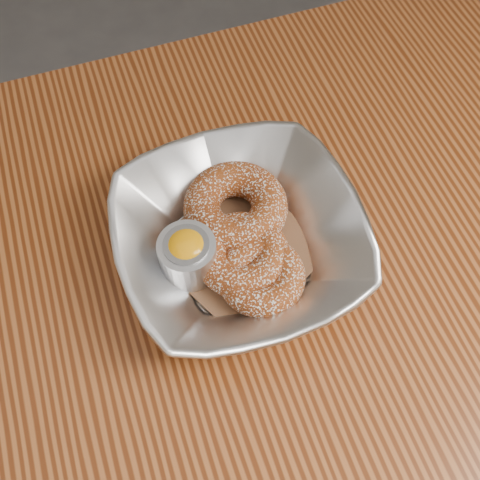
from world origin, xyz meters
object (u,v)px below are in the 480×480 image
object	(u,v)px
serving_bowl	(240,239)
donut_back	(236,207)
ramekin	(188,255)
table	(225,345)
donut_front	(261,276)
donut_extra	(242,255)

from	to	relation	value
serving_bowl	donut_back	distance (m)	0.04
donut_back	ramekin	size ratio (longest dim) A/B	1.91
table	donut_back	distance (m)	0.17
ramekin	table	bearing A→B (deg)	-73.52
serving_bowl	ramekin	world-z (taller)	ramekin
table	donut_back	bearing A→B (deg)	63.77
donut_back	donut_front	distance (m)	0.08
serving_bowl	donut_extra	size ratio (longest dim) A/B	2.59
serving_bowl	donut_extra	distance (m)	0.02
donut_back	ramekin	bearing A→B (deg)	-146.89
donut_back	donut_extra	distance (m)	0.06
donut_back	ramekin	xyz separation A→B (m)	(-0.07, -0.04, 0.01)
ramekin	serving_bowl	bearing A→B (deg)	2.53
donut_back	ramekin	world-z (taller)	ramekin
donut_extra	serving_bowl	bearing A→B (deg)	78.74
table	donut_front	size ratio (longest dim) A/B	13.44
donut_back	donut_extra	bearing A→B (deg)	-102.33
serving_bowl	ramekin	xyz separation A→B (m)	(-0.06, -0.00, 0.01)
table	donut_back	xyz separation A→B (m)	(0.05, 0.10, 0.13)
donut_front	ramekin	distance (m)	0.08
table	donut_front	bearing A→B (deg)	17.59
donut_extra	table	bearing A→B (deg)	-130.20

